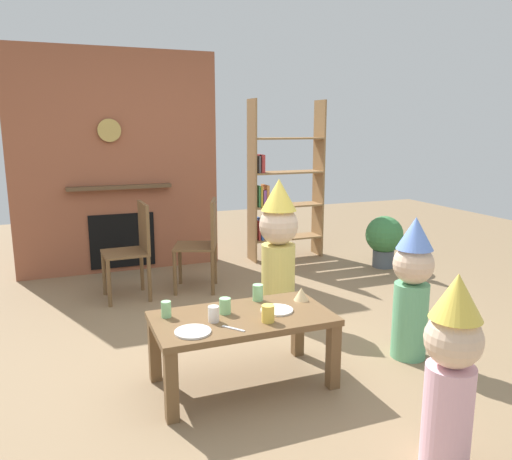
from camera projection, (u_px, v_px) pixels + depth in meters
The scene contains 19 objects.
ground_plane at pixel (257, 354), 3.60m from camera, with size 12.00×12.00×0.00m, color #846B4C.
brick_fireplace_feature at pixel (117, 164), 5.51m from camera, with size 2.20×0.28×2.40m.
bookshelf at pixel (281, 187), 6.06m from camera, with size 0.90×0.28×1.90m.
coffee_table at pixel (242, 327), 3.12m from camera, with size 1.10×0.59×0.45m.
paper_cup_near_left at pixel (268, 313), 2.99m from camera, with size 0.08×0.08×0.10m, color #F2CC4C.
paper_cup_near_right at pixel (166, 309), 3.07m from camera, with size 0.06×0.06×0.10m, color #8CD18C.
paper_cup_center at pixel (225, 306), 3.13m from camera, with size 0.07×0.07×0.10m, color #8CD18C.
paper_cup_far_left at pixel (214, 314), 3.00m from camera, with size 0.07×0.07×0.10m, color silver.
paper_cup_far_right at pixel (258, 293), 3.36m from camera, with size 0.07×0.07×0.11m, color #8CD18C.
paper_plate_front at pixel (277, 310), 3.18m from camera, with size 0.21×0.21×0.01m, color white.
paper_plate_rear at pixel (193, 332), 2.84m from camera, with size 0.21×0.21×0.01m, color white.
birthday_cake_slice at pixel (301, 294), 3.37m from camera, with size 0.10×0.10×0.09m, color #EAC68C.
table_fork at pixel (233, 329), 2.90m from camera, with size 0.15×0.02×0.01m, color silver.
child_with_cone_hat at pixel (451, 368), 2.33m from camera, with size 0.26×0.26×0.96m.
child_in_pink at pixel (412, 285), 3.47m from camera, with size 0.28×0.28×1.00m.
child_by_the_chairs at pixel (278, 245), 4.20m from camera, with size 0.33×0.33×1.18m.
dining_chair_left at pixel (135, 245), 4.71m from camera, with size 0.41×0.41×0.90m.
dining_chair_middle at pixel (204, 239), 4.94m from camera, with size 0.52×0.52×0.90m.
potted_plant_tall at pixel (384, 238), 5.77m from camera, with size 0.43×0.43×0.59m.
Camera 1 is at (-1.23, -3.12, 1.60)m, focal length 35.48 mm.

